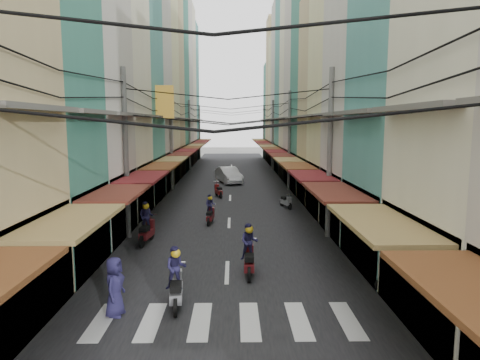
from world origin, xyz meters
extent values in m
plane|color=slate|center=(0.00, 0.00, 0.00)|extent=(160.00, 160.00, 0.00)
cube|color=black|center=(0.00, 20.00, 0.01)|extent=(10.00, 80.00, 0.02)
cube|color=slate|center=(-6.50, 20.00, 0.03)|extent=(3.00, 80.00, 0.06)
cube|color=slate|center=(6.50, 20.00, 0.03)|extent=(3.00, 80.00, 0.06)
cube|color=silver|center=(-3.50, -6.00, 0.03)|extent=(0.55, 2.40, 0.01)
cube|color=silver|center=(-2.10, -6.00, 0.03)|extent=(0.55, 2.40, 0.01)
cube|color=silver|center=(-0.70, -6.00, 0.03)|extent=(0.55, 2.40, 0.01)
cube|color=silver|center=(0.70, -6.00, 0.03)|extent=(0.55, 2.40, 0.01)
cube|color=silver|center=(2.10, -6.00, 0.03)|extent=(0.55, 2.40, 0.01)
cube|color=silver|center=(3.50, -6.00, 0.03)|extent=(0.55, 2.40, 0.01)
cube|color=black|center=(-5.60, -6.27, 1.60)|extent=(1.20, 4.52, 3.20)
cube|color=olive|center=(-4.10, -6.27, 3.00)|extent=(1.80, 4.33, 0.12)
cube|color=#595651|center=(-4.75, -6.27, 6.00)|extent=(0.50, 4.23, 0.15)
cube|color=black|center=(-5.60, -1.76, 1.60)|extent=(1.20, 4.13, 3.20)
cube|color=#5D251A|center=(-4.10, -1.76, 3.00)|extent=(1.80, 3.96, 0.12)
cube|color=#595651|center=(-4.75, -1.76, 6.00)|extent=(0.50, 3.87, 0.15)
cube|color=beige|center=(-8.00, 2.96, 10.47)|extent=(6.00, 5.14, 20.93)
cube|color=black|center=(-5.60, 2.96, 1.60)|extent=(1.20, 4.94, 3.20)
cube|color=maroon|center=(-4.10, 2.96, 3.00)|extent=(1.80, 4.73, 0.12)
cube|color=#595651|center=(-4.75, 2.96, 6.00)|extent=(0.50, 4.63, 0.15)
cube|color=beige|center=(-8.00, 8.00, 8.72)|extent=(6.00, 4.95, 17.43)
cube|color=black|center=(-5.60, 8.00, 1.60)|extent=(1.20, 4.75, 3.20)
cube|color=brown|center=(-4.10, 8.00, 3.00)|extent=(1.80, 4.56, 0.12)
cube|color=#595651|center=(-4.75, 8.00, 6.00)|extent=(0.50, 4.46, 0.15)
cube|color=teal|center=(-8.00, 12.98, 8.16)|extent=(6.00, 4.99, 16.32)
cube|color=black|center=(-5.60, 12.98, 1.60)|extent=(1.20, 4.80, 3.20)
cube|color=olive|center=(-4.10, 12.98, 3.00)|extent=(1.80, 4.60, 0.12)
cube|color=#595651|center=(-4.75, 12.98, 6.00)|extent=(0.50, 4.50, 0.15)
cube|color=beige|center=(-8.00, 17.80, 11.44)|extent=(6.00, 4.65, 22.87)
cube|color=black|center=(-5.60, 17.80, 1.60)|extent=(1.20, 4.46, 3.20)
cube|color=#5D251A|center=(-4.10, 17.80, 3.00)|extent=(1.80, 4.27, 0.12)
cube|color=#595651|center=(-4.75, 17.80, 6.00)|extent=(0.50, 4.18, 0.15)
cube|color=beige|center=(-8.00, 22.57, 10.29)|extent=(6.00, 4.89, 20.58)
cube|color=black|center=(-5.60, 22.57, 1.60)|extent=(1.20, 4.70, 3.20)
cube|color=maroon|center=(-4.10, 22.57, 3.00)|extent=(1.80, 4.50, 0.12)
cube|color=#595651|center=(-4.75, 22.57, 6.00)|extent=(0.50, 4.40, 0.15)
cube|color=tan|center=(-8.00, 27.27, 9.22)|extent=(6.00, 4.52, 18.44)
cube|color=black|center=(-5.60, 27.27, 1.60)|extent=(1.20, 4.34, 3.20)
cube|color=brown|center=(-4.10, 27.27, 3.00)|extent=(1.80, 4.16, 0.12)
cube|color=#595651|center=(-4.75, 27.27, 6.00)|extent=(0.50, 4.07, 0.15)
cube|color=#397E6D|center=(-8.00, 32.13, 10.31)|extent=(6.00, 5.20, 20.63)
cube|color=black|center=(-5.60, 32.13, 1.60)|extent=(1.20, 4.99, 3.20)
cube|color=olive|center=(-4.10, 32.13, 3.00)|extent=(1.80, 4.78, 0.12)
cube|color=#595651|center=(-4.75, 32.13, 6.00)|extent=(0.50, 4.68, 0.15)
cube|color=beige|center=(-8.00, 37.20, 11.85)|extent=(6.00, 4.94, 23.70)
cube|color=black|center=(-5.60, 37.20, 1.60)|extent=(1.20, 4.74, 3.20)
cube|color=#5D251A|center=(-4.10, 37.20, 3.00)|extent=(1.80, 4.55, 0.12)
cube|color=#595651|center=(-4.75, 37.20, 6.00)|extent=(0.50, 4.45, 0.15)
cube|color=beige|center=(-8.00, 42.14, 10.56)|extent=(6.00, 4.96, 21.12)
cube|color=black|center=(-5.60, 42.14, 1.60)|extent=(1.20, 4.76, 3.20)
cube|color=maroon|center=(-4.10, 42.14, 3.00)|extent=(1.80, 4.56, 0.12)
cube|color=#595651|center=(-4.75, 42.14, 6.00)|extent=(0.50, 4.46, 0.15)
cube|color=teal|center=(-8.00, 47.14, 9.95)|extent=(6.00, 5.04, 19.90)
cube|color=black|center=(-5.60, 47.14, 1.60)|extent=(1.20, 4.84, 3.20)
cube|color=brown|center=(-4.10, 47.14, 3.00)|extent=(1.80, 4.64, 0.12)
cube|color=#595651|center=(-4.75, 47.14, 6.00)|extent=(0.50, 4.54, 0.15)
cube|color=brown|center=(-4.40, 12.00, 7.00)|extent=(1.20, 0.40, 2.20)
cube|color=black|center=(5.60, -6.55, 1.60)|extent=(1.20, 4.78, 3.20)
cube|color=olive|center=(4.10, -6.55, 3.00)|extent=(1.80, 4.58, 0.12)
cube|color=#595651|center=(4.75, -6.55, 6.00)|extent=(0.50, 4.48, 0.15)
cube|color=teal|center=(8.00, -1.55, 7.54)|extent=(6.00, 5.03, 15.08)
cube|color=black|center=(5.60, -1.55, 1.60)|extent=(1.20, 4.83, 3.20)
cube|color=#5D251A|center=(4.10, -1.55, 3.00)|extent=(1.80, 4.63, 0.12)
cube|color=#595651|center=(4.75, -1.55, 6.00)|extent=(0.50, 4.53, 0.15)
cube|color=beige|center=(8.00, 3.36, 10.83)|extent=(6.00, 4.79, 21.66)
cube|color=black|center=(5.60, 3.36, 1.60)|extent=(1.20, 4.60, 3.20)
cube|color=maroon|center=(4.10, 3.36, 3.00)|extent=(1.80, 4.41, 0.12)
cube|color=#595651|center=(4.75, 3.36, 6.00)|extent=(0.50, 4.31, 0.15)
cube|color=beige|center=(8.00, 8.02, 10.37)|extent=(6.00, 4.52, 20.74)
cube|color=black|center=(5.60, 8.02, 1.60)|extent=(1.20, 4.34, 3.20)
cube|color=brown|center=(4.10, 8.02, 3.00)|extent=(1.80, 4.16, 0.12)
cube|color=#595651|center=(4.75, 8.02, 6.00)|extent=(0.50, 4.07, 0.15)
cube|color=tan|center=(8.00, 12.34, 7.06)|extent=(6.00, 4.12, 14.13)
cube|color=black|center=(5.60, 12.34, 1.60)|extent=(1.20, 3.96, 3.20)
cube|color=olive|center=(4.10, 12.34, 3.00)|extent=(1.80, 3.79, 0.12)
cube|color=#595651|center=(4.75, 12.34, 6.00)|extent=(0.50, 3.71, 0.15)
cube|color=#397E6D|center=(8.00, 16.61, 8.84)|extent=(6.00, 4.40, 17.68)
cube|color=black|center=(5.60, 16.61, 1.60)|extent=(1.20, 4.23, 3.20)
cube|color=#5D251A|center=(4.10, 16.61, 3.00)|extent=(1.80, 4.05, 0.12)
cube|color=#595651|center=(4.75, 16.61, 6.00)|extent=(0.50, 3.96, 0.15)
cube|color=beige|center=(8.00, 21.13, 11.30)|extent=(6.00, 4.64, 22.59)
cube|color=black|center=(5.60, 21.13, 1.60)|extent=(1.20, 4.45, 3.20)
cube|color=maroon|center=(4.10, 21.13, 3.00)|extent=(1.80, 4.26, 0.12)
cube|color=#595651|center=(4.75, 21.13, 6.00)|extent=(0.50, 4.17, 0.15)
cube|color=beige|center=(8.00, 25.45, 10.63)|extent=(6.00, 4.00, 21.25)
cube|color=black|center=(5.60, 25.45, 1.60)|extent=(1.20, 3.84, 3.20)
cube|color=brown|center=(4.10, 25.45, 3.00)|extent=(1.80, 3.68, 0.12)
cube|color=#595651|center=(4.75, 25.45, 6.00)|extent=(0.50, 3.60, 0.15)
cube|color=teal|center=(8.00, 29.95, 11.16)|extent=(6.00, 5.01, 22.33)
cube|color=black|center=(5.60, 29.95, 1.60)|extent=(1.20, 4.81, 3.20)
cube|color=olive|center=(4.10, 29.95, 3.00)|extent=(1.80, 4.61, 0.12)
cube|color=#595651|center=(4.75, 29.95, 6.00)|extent=(0.50, 4.51, 0.15)
cube|color=beige|center=(8.00, 34.96, 9.86)|extent=(6.00, 5.00, 19.71)
cube|color=black|center=(5.60, 34.96, 1.60)|extent=(1.20, 4.80, 3.20)
cube|color=#5D251A|center=(4.10, 34.96, 3.00)|extent=(1.80, 4.60, 0.12)
cube|color=#595651|center=(4.75, 34.96, 6.00)|extent=(0.50, 4.50, 0.15)
cube|color=beige|center=(8.00, 39.61, 8.43)|extent=(6.00, 4.32, 16.86)
cube|color=black|center=(5.60, 39.61, 1.60)|extent=(1.20, 4.15, 3.20)
cube|color=maroon|center=(4.10, 39.61, 3.00)|extent=(1.80, 3.97, 0.12)
cube|color=#595651|center=(4.75, 39.61, 6.00)|extent=(0.50, 3.89, 0.15)
cube|color=tan|center=(8.00, 43.94, 9.98)|extent=(6.00, 4.33, 19.96)
cube|color=black|center=(5.60, 43.94, 1.60)|extent=(1.20, 4.16, 3.20)
cube|color=brown|center=(4.10, 43.94, 3.00)|extent=(1.80, 3.99, 0.12)
cube|color=#595651|center=(4.75, 43.94, 6.00)|extent=(0.50, 3.90, 0.15)
cube|color=#397E6D|center=(8.00, 48.54, 7.17)|extent=(6.00, 4.88, 14.34)
cube|color=black|center=(5.60, 48.54, 1.60)|extent=(1.20, 4.68, 3.20)
cube|color=olive|center=(4.10, 48.54, 3.00)|extent=(1.80, 4.49, 0.12)
cube|color=#595651|center=(4.75, 48.54, 6.00)|extent=(0.50, 4.39, 0.15)
cylinder|color=slate|center=(-4.90, 3.00, 4.10)|extent=(0.26, 0.26, 8.20)
cylinder|color=slate|center=(4.90, 3.00, 4.10)|extent=(0.26, 0.26, 8.20)
cylinder|color=slate|center=(-4.90, 18.00, 4.10)|extent=(0.26, 0.26, 8.20)
cylinder|color=slate|center=(4.90, 18.00, 4.10)|extent=(0.26, 0.26, 8.20)
cylinder|color=slate|center=(-4.90, 33.00, 4.10)|extent=(0.26, 0.26, 8.20)
cylinder|color=slate|center=(4.90, 33.00, 4.10)|extent=(0.26, 0.26, 8.20)
cylinder|color=slate|center=(-4.90, 48.00, 4.10)|extent=(0.26, 0.26, 8.20)
cylinder|color=slate|center=(4.90, 48.00, 4.10)|extent=(0.26, 0.26, 8.20)
imported|color=silver|center=(-0.19, 22.08, 0.00)|extent=(5.60, 3.52, 1.85)
imported|color=black|center=(6.66, 2.30, 0.00)|extent=(1.66, 0.74, 1.11)
cylinder|color=black|center=(-3.80, 2.65, 0.29)|extent=(0.11, 0.57, 0.57)
cylinder|color=black|center=(-3.80, 1.22, 0.29)|extent=(0.11, 0.57, 0.57)
cube|color=maroon|center=(-3.80, 1.93, 0.46)|extent=(0.37, 1.26, 0.31)
cube|color=black|center=(-3.80, 1.66, 0.79)|extent=(0.35, 0.60, 0.20)
cube|color=maroon|center=(-3.80, 2.54, 0.71)|extent=(0.33, 0.31, 0.60)
imported|color=#24204C|center=(-3.80, 1.93, 0.60)|extent=(0.58, 0.41, 1.46)
sphere|color=gold|center=(-3.80, 1.93, 1.70)|extent=(0.31, 0.31, 0.31)
cylinder|color=black|center=(0.82, -1.61, 0.28)|extent=(0.11, 0.56, 0.56)
cylinder|color=black|center=(0.82, -3.00, 0.28)|extent=(0.11, 0.56, 0.56)
cube|color=maroon|center=(0.82, -2.31, 0.45)|extent=(0.37, 1.24, 0.30)
cube|color=black|center=(0.82, -2.58, 0.77)|extent=(0.34, 0.59, 0.19)
cube|color=maroon|center=(0.82, -1.72, 0.70)|extent=(0.32, 0.30, 0.59)
imported|color=#24204C|center=(0.82, -2.31, 0.59)|extent=(0.57, 0.40, 1.42)
sphere|color=gold|center=(0.82, -2.31, 1.66)|extent=(0.30, 0.30, 0.30)
cylinder|color=black|center=(-1.05, 6.42, 0.24)|extent=(0.09, 0.47, 0.47)
cylinder|color=black|center=(-1.05, 5.23, 0.24)|extent=(0.09, 0.47, 0.47)
cube|color=maroon|center=(-1.05, 5.82, 0.38)|extent=(0.31, 1.05, 0.25)
cube|color=black|center=(-1.05, 5.60, 0.65)|extent=(0.29, 0.50, 0.16)
cube|color=maroon|center=(-1.05, 6.32, 0.59)|extent=(0.27, 0.25, 0.50)
imported|color=#24204C|center=(-1.05, 5.82, 0.50)|extent=(0.48, 0.34, 1.21)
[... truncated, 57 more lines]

